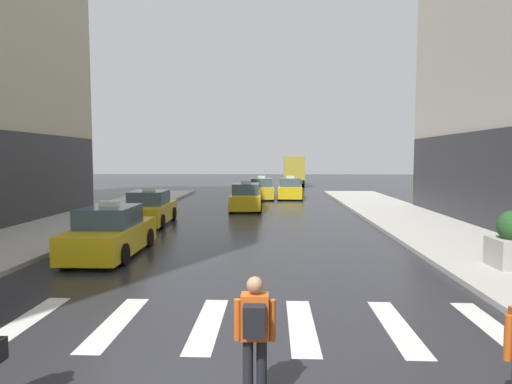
{
  "coord_description": "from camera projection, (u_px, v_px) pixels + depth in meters",
  "views": [
    {
      "loc": [
        1.24,
        -5.09,
        3.19
      ],
      "look_at": [
        0.74,
        8.0,
        2.16
      ],
      "focal_mm": 30.43,
      "sensor_mm": 36.0,
      "label": 1
    }
  ],
  "objects": [
    {
      "name": "taxi_third",
      "position": [
        246.0,
        198.0,
        26.76
      ],
      "size": [
        2.04,
        4.59,
        1.8
      ],
      "color": "yellow",
      "rests_on": "ground"
    },
    {
      "name": "taxi_fifth",
      "position": [
        261.0,
        190.0,
        33.81
      ],
      "size": [
        2.11,
        4.62,
        1.8
      ],
      "color": "gold",
      "rests_on": "ground"
    },
    {
      "name": "taxi_fourth",
      "position": [
        290.0,
        189.0,
        34.01
      ],
      "size": [
        2.1,
        4.62,
        1.8
      ],
      "color": "yellow",
      "rests_on": "ground"
    },
    {
      "name": "taxi_second",
      "position": [
        150.0,
        209.0,
        20.87
      ],
      "size": [
        2.04,
        4.59,
        1.8
      ],
      "color": "yellow",
      "rests_on": "ground"
    },
    {
      "name": "taxi_lead",
      "position": [
        111.0,
        233.0,
        14.2
      ],
      "size": [
        1.95,
        4.55,
        1.8
      ],
      "color": "yellow",
      "rests_on": "ground"
    },
    {
      "name": "pedestrian_with_backpack",
      "position": [
        255.0,
        328.0,
        5.66
      ],
      "size": [
        0.55,
        0.43,
        1.65
      ],
      "color": "black",
      "rests_on": "ground"
    },
    {
      "name": "crosswalk_markings",
      "position": [
        208.0,
        324.0,
        8.35
      ],
      "size": [
        11.3,
        2.8,
        0.01
      ],
      "color": "silver",
      "rests_on": "ground"
    },
    {
      "name": "box_truck",
      "position": [
        294.0,
        170.0,
        48.75
      ],
      "size": [
        2.38,
        7.58,
        3.35
      ],
      "color": "#2D2D2D",
      "rests_on": "ground"
    }
  ]
}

